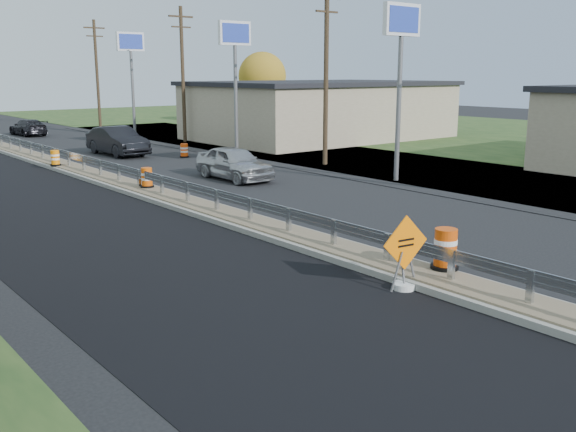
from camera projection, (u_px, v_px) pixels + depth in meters
ground at (250, 226)px, 21.06m from camera, size 140.00×140.00×0.00m
grass_verge_far at (502, 141)px, 47.08m from camera, size 40.00×120.00×0.03m
milled_overlay at (17, 197)px, 25.93m from camera, size 7.20×120.00×0.01m
median at (140, 189)px, 27.10m from camera, size 1.60×55.00×0.23m
guardrail at (128, 172)px, 27.72m from camera, size 0.10×46.15×0.72m
retail_building_near at (320, 110)px, 48.64m from camera, size 18.50×12.50×4.27m
pylon_sign_south at (401, 37)px, 28.37m from camera, size 2.20×0.30×7.90m
pylon_sign_mid at (235, 46)px, 38.22m from camera, size 2.20×0.30×7.90m
pylon_sign_north at (131, 51)px, 48.82m from camera, size 2.20×0.30×7.90m
utility_pole_smid at (326, 72)px, 33.87m from camera, size 1.90×0.26×9.40m
utility_pole_nmid at (183, 72)px, 45.23m from camera, size 1.90×0.26×9.40m
utility_pole_north at (97, 72)px, 56.59m from camera, size 1.90×0.26×9.40m
tree_far_yellow at (262, 76)px, 61.81m from camera, size 4.62×4.62×6.86m
caution_sign at (404, 271)px, 14.84m from camera, size 1.28×0.54×1.77m
barrel_median_near at (445, 250)px, 15.65m from camera, size 0.69×0.69×1.01m
barrel_median_mid at (147, 178)px, 26.78m from camera, size 0.56×0.56×0.82m
barrel_median_far at (55, 158)px, 33.02m from camera, size 0.54×0.54×0.79m
barrel_shoulder_mid at (184, 151)px, 37.97m from camera, size 0.55×0.55×0.81m
car_silver at (234, 163)px, 30.04m from camera, size 1.92×4.63×1.57m
car_dark_mid at (118, 141)px, 38.93m from camera, size 1.98×5.24×1.71m
car_dark_far at (28, 127)px, 50.98m from camera, size 2.01×4.51×1.29m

